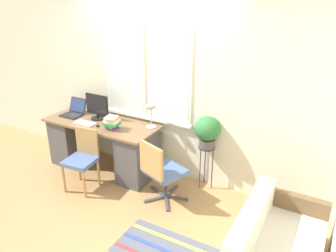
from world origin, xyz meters
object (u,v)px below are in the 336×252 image
(monitor, at_px, (97,107))
(book_stack, at_px, (112,122))
(desk_chair_wooden, at_px, (82,157))
(office_chair_swivel, at_px, (161,171))
(keyboard, at_px, (85,123))
(mouse, at_px, (98,126))
(potted_plant, at_px, (208,130))
(desk_lamp, at_px, (151,110))
(plant_stand, at_px, (206,153))
(laptop, at_px, (74,112))

(monitor, distance_m, book_stack, 0.51)
(desk_chair_wooden, height_order, office_chair_swivel, office_chair_swivel)
(monitor, xyz_separation_m, keyboard, (-0.03, -0.26, -0.18))
(mouse, bearing_deg, potted_plant, 16.94)
(desk_lamp, distance_m, office_chair_swivel, 0.90)
(monitor, distance_m, desk_chair_wooden, 0.84)
(desk_lamp, xyz_separation_m, desk_chair_wooden, (-0.66, -0.74, -0.58))
(monitor, distance_m, keyboard, 0.31)
(keyboard, distance_m, mouse, 0.24)
(desk_lamp, xyz_separation_m, plant_stand, (0.82, 0.10, -0.51))
(mouse, bearing_deg, book_stack, 8.02)
(desk_lamp, bearing_deg, potted_plant, 6.83)
(keyboard, xyz_separation_m, desk_chair_wooden, (0.26, -0.38, -0.32))
(mouse, distance_m, plant_stand, 1.59)
(keyboard, height_order, desk_lamp, desk_lamp)
(laptop, distance_m, desk_lamp, 1.36)
(monitor, bearing_deg, desk_lamp, 6.47)
(laptop, xyz_separation_m, office_chair_swivel, (1.78, -0.33, -0.38))
(book_stack, height_order, plant_stand, book_stack)
(laptop, height_order, desk_chair_wooden, laptop)
(mouse, xyz_separation_m, office_chair_swivel, (1.13, -0.13, -0.34))
(laptop, relative_size, monitor, 0.80)
(desk_chair_wooden, bearing_deg, laptop, 132.53)
(laptop, height_order, mouse, laptop)
(monitor, relative_size, potted_plant, 0.95)
(book_stack, bearing_deg, office_chair_swivel, -10.58)
(mouse, bearing_deg, plant_stand, 16.94)
(desk_lamp, relative_size, potted_plant, 0.85)
(keyboard, xyz_separation_m, plant_stand, (1.75, 0.46, -0.25))
(laptop, relative_size, keyboard, 1.01)
(desk_lamp, relative_size, plant_stand, 0.58)
(keyboard, height_order, mouse, mouse)
(desk_chair_wooden, height_order, plant_stand, desk_chair_wooden)
(keyboard, bearing_deg, desk_chair_wooden, -55.88)
(laptop, distance_m, office_chair_swivel, 1.85)
(keyboard, height_order, office_chair_swivel, office_chair_swivel)
(keyboard, bearing_deg, book_stack, 4.07)
(laptop, distance_m, keyboard, 0.46)
(laptop, distance_m, book_stack, 0.90)
(monitor, bearing_deg, laptop, -172.47)
(laptop, xyz_separation_m, plant_stand, (2.15, 0.26, -0.29))
(laptop, relative_size, potted_plant, 0.76)
(mouse, height_order, office_chair_swivel, office_chair_swivel)
(book_stack, bearing_deg, plant_stand, 18.52)
(plant_stand, height_order, potted_plant, potted_plant)
(desk_chair_wooden, height_order, potted_plant, potted_plant)
(laptop, relative_size, office_chair_swivel, 0.38)
(laptop, bearing_deg, monitor, 7.53)
(desk_chair_wooden, bearing_deg, book_stack, 55.87)
(laptop, bearing_deg, potted_plant, 6.82)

